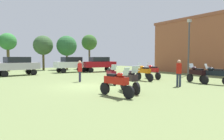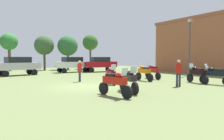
% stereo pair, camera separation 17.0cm
% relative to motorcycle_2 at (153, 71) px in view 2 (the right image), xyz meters
% --- Properties ---
extents(ground_plane, '(44.00, 52.00, 0.02)m').
position_rel_motorcycle_2_xyz_m(ground_plane, '(-6.92, -0.69, -0.73)').
color(ground_plane, olive).
extents(motorcycle_2, '(0.62, 2.11, 1.48)m').
position_rel_motorcycle_2_xyz_m(motorcycle_2, '(0.00, 0.00, 0.00)').
color(motorcycle_2, black).
rests_on(motorcycle_2, ground).
extents(motorcycle_3, '(0.77, 2.02, 1.44)m').
position_rel_motorcycle_2_xyz_m(motorcycle_3, '(-5.01, -0.82, -0.02)').
color(motorcycle_3, black).
rests_on(motorcycle_3, ground).
extents(motorcycle_4, '(0.77, 2.13, 1.47)m').
position_rel_motorcycle_2_xyz_m(motorcycle_4, '(0.74, -3.92, -0.00)').
color(motorcycle_4, black).
rests_on(motorcycle_4, ground).
extents(motorcycle_5, '(0.62, 2.16, 1.49)m').
position_rel_motorcycle_2_xyz_m(motorcycle_5, '(-1.61, -0.62, 0.01)').
color(motorcycle_5, black).
rests_on(motorcycle_5, ground).
extents(motorcycle_6, '(0.75, 2.23, 1.50)m').
position_rel_motorcycle_2_xyz_m(motorcycle_6, '(-6.10, -4.28, 0.01)').
color(motorcycle_6, black).
rests_on(motorcycle_6, ground).
extents(motorcycle_7, '(0.68, 2.21, 1.48)m').
position_rel_motorcycle_2_xyz_m(motorcycle_7, '(1.01, -5.15, 0.00)').
color(motorcycle_7, black).
rests_on(motorcycle_7, ground).
extents(motorcycle_9, '(0.72, 2.26, 1.47)m').
position_rel_motorcycle_2_xyz_m(motorcycle_9, '(-7.37, -4.84, -0.00)').
color(motorcycle_9, black).
rests_on(motorcycle_9, ground).
extents(car_1, '(4.49, 2.32, 2.00)m').
position_rel_motorcycle_2_xyz_m(car_1, '(0.51, 10.39, 0.44)').
color(car_1, black).
rests_on(car_1, ground).
extents(car_2, '(4.55, 2.55, 2.00)m').
position_rel_motorcycle_2_xyz_m(car_2, '(-9.58, 10.49, 0.44)').
color(car_2, black).
rests_on(car_2, ground).
extents(car_5, '(4.41, 2.09, 2.00)m').
position_rel_motorcycle_2_xyz_m(car_5, '(-2.93, 11.68, 0.44)').
color(car_5, black).
rests_on(car_5, ground).
extents(person_1, '(0.48, 0.48, 1.69)m').
position_rel_motorcycle_2_xyz_m(person_1, '(-6.37, 1.62, 0.26)').
color(person_1, '#2A2845').
rests_on(person_1, ground).
extents(person_2, '(0.46, 0.46, 1.78)m').
position_rel_motorcycle_2_xyz_m(person_2, '(-1.98, -4.36, 0.32)').
color(person_2, '#2A3145').
rests_on(person_2, ground).
extents(tree_3, '(2.35, 2.35, 5.33)m').
position_rel_motorcycle_2_xyz_m(tree_3, '(-9.59, 18.30, 3.34)').
color(tree_3, brown).
rests_on(tree_3, ground).
extents(tree_4, '(2.95, 2.95, 5.29)m').
position_rel_motorcycle_2_xyz_m(tree_4, '(-4.77, 18.37, 3.06)').
color(tree_4, brown).
rests_on(tree_4, ground).
extents(tree_5, '(2.63, 2.63, 5.82)m').
position_rel_motorcycle_2_xyz_m(tree_5, '(2.73, 17.58, 3.73)').
color(tree_5, brown).
rests_on(tree_5, ground).
extents(tree_6, '(3.17, 3.17, 5.38)m').
position_rel_motorcycle_2_xyz_m(tree_6, '(-1.38, 17.39, 3.05)').
color(tree_6, brown).
rests_on(tree_6, ground).
extents(lamp_post, '(0.44, 0.24, 5.94)m').
position_rel_motorcycle_2_xyz_m(lamp_post, '(5.58, 0.23, 2.63)').
color(lamp_post, '#47474C').
rests_on(lamp_post, ground).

